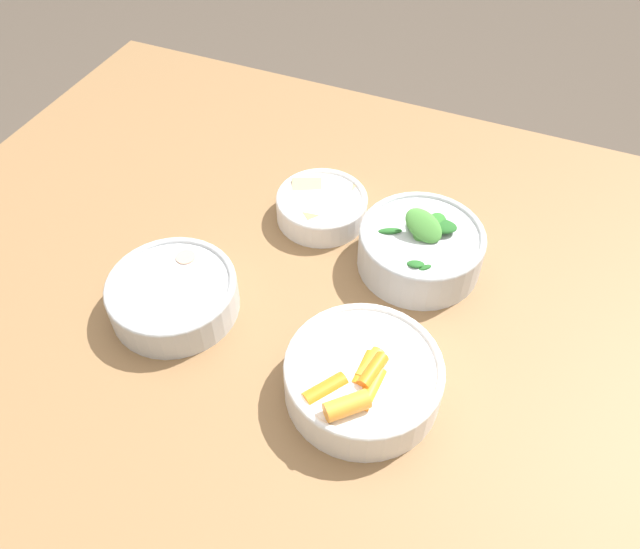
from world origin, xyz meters
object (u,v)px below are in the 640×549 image
at_px(bowl_beans_hotdog, 174,295).
at_px(bowl_cookies, 322,205).
at_px(bowl_carrots, 363,377).
at_px(bowl_greens, 420,247).

bearing_deg(bowl_beans_hotdog, bowl_cookies, -114.76).
bearing_deg(bowl_cookies, bowl_beans_hotdog, 65.24).
xyz_separation_m(bowl_carrots, bowl_greens, (-0.00, -0.23, 0.00)).
height_order(bowl_carrots, bowl_greens, bowl_greens).
height_order(bowl_carrots, bowl_beans_hotdog, bowl_carrots).
relative_size(bowl_carrots, bowl_greens, 1.06).
distance_m(bowl_carrots, bowl_beans_hotdog, 0.28).
relative_size(bowl_beans_hotdog, bowl_cookies, 1.24).
bearing_deg(bowl_beans_hotdog, bowl_greens, -143.72).
relative_size(bowl_carrots, bowl_cookies, 1.35).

